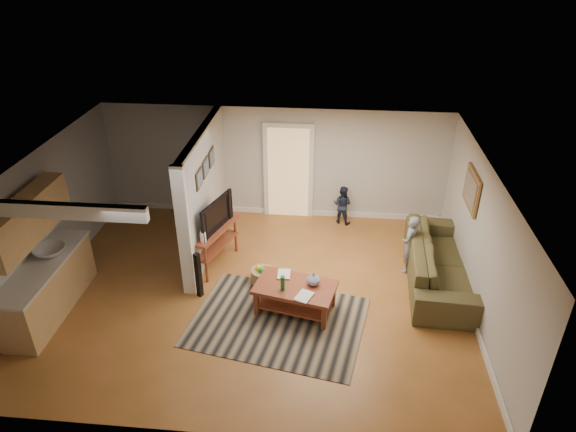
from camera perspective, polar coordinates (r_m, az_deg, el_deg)
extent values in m
plane|color=brown|center=(9.41, -3.46, -8.47)|extent=(7.50, 7.50, 0.00)
cube|color=beige|center=(11.34, -1.43, 5.92)|extent=(7.50, 0.04, 2.50)
cube|color=beige|center=(9.95, -25.56, -0.72)|extent=(0.04, 6.00, 2.50)
cube|color=beige|center=(8.96, 20.75, -3.00)|extent=(0.04, 6.00, 2.50)
cube|color=white|center=(8.12, -3.98, 5.59)|extent=(7.50, 6.00, 0.04)
cube|color=beige|center=(10.17, -9.18, 2.63)|extent=(0.15, 3.10, 2.50)
cube|color=white|center=(8.87, -11.49, -1.88)|extent=(0.22, 0.10, 2.50)
cube|color=white|center=(11.84, -1.38, 0.57)|extent=(7.50, 0.04, 0.12)
cube|color=white|center=(9.61, 19.33, -9.00)|extent=(0.04, 6.00, 0.12)
cube|color=#D8B272|center=(11.34, 0.06, 4.82)|extent=(0.90, 0.06, 2.10)
cube|color=tan|center=(9.63, -25.09, -7.33)|extent=(0.60, 2.20, 0.90)
cube|color=beige|center=(9.38, -25.69, -5.01)|extent=(0.64, 2.24, 0.05)
cube|color=tan|center=(8.97, -27.00, -0.33)|extent=(0.35, 2.00, 0.70)
imported|color=silver|center=(9.58, -24.89, -3.89)|extent=(0.54, 0.54, 0.19)
cube|color=black|center=(9.33, -9.88, 4.10)|extent=(0.03, 0.40, 0.34)
cube|color=black|center=(9.77, -9.18, 5.36)|extent=(0.03, 0.40, 0.34)
cube|color=black|center=(10.21, -8.53, 6.50)|extent=(0.03, 0.40, 0.34)
cube|color=olive|center=(9.57, 19.73, 2.74)|extent=(0.04, 0.90, 0.68)
cube|color=black|center=(8.78, -1.13, -11.62)|extent=(3.15, 2.55, 0.01)
imported|color=#463923|center=(10.08, 16.17, -6.85)|extent=(1.25, 2.85, 0.82)
cube|color=#5F2D16|center=(8.71, 0.81, -7.92)|extent=(1.47, 1.06, 0.07)
cube|color=silver|center=(8.70, 0.81, -7.90)|extent=(0.92, 0.64, 0.02)
cube|color=#5F2D16|center=(8.91, 0.80, -9.57)|extent=(1.34, 0.92, 0.03)
cube|color=#5F2D16|center=(8.79, -3.53, -9.61)|extent=(0.09, 0.09, 0.49)
cube|color=#5F2D16|center=(8.51, 4.01, -11.18)|extent=(0.09, 0.09, 0.49)
cube|color=#5F2D16|center=(9.24, -2.12, -7.32)|extent=(0.09, 0.09, 0.49)
cube|color=#5F2D16|center=(8.98, 5.04, -8.71)|extent=(0.09, 0.09, 0.49)
imported|color=navy|center=(8.73, 2.84, -7.58)|extent=(0.27, 0.27, 0.23)
cylinder|color=#155E2A|center=(8.52, -0.60, -7.47)|extent=(0.07, 0.07, 0.27)
imported|color=#998C4C|center=(8.94, -1.19, -6.54)|extent=(0.23, 0.30, 0.03)
imported|color=#66594C|center=(8.49, 1.08, -8.75)|extent=(0.34, 0.39, 0.02)
cube|color=#5F2D16|center=(9.80, -8.40, -1.42)|extent=(0.88, 1.40, 0.05)
cube|color=#5F2D16|center=(9.99, -8.25, -3.20)|extent=(0.79, 1.28, 0.03)
cylinder|color=#5F2D16|center=(9.69, -10.79, -4.80)|extent=(0.05, 0.05, 0.81)
cylinder|color=#5F2D16|center=(10.49, -7.43, -1.62)|extent=(0.05, 0.05, 0.81)
cylinder|color=#5F2D16|center=(9.53, -9.13, -5.26)|extent=(0.05, 0.05, 0.81)
cylinder|color=#5F2D16|center=(10.34, -5.85, -2.00)|extent=(0.05, 0.05, 0.81)
imported|color=black|center=(9.77, -8.30, -1.30)|extent=(0.46, 1.05, 0.61)
cylinder|color=white|center=(9.33, -9.42, -2.31)|extent=(0.11, 0.11, 0.20)
cube|color=black|center=(9.19, -9.92, -6.48)|extent=(0.12, 0.12, 0.89)
cube|color=black|center=(10.48, -7.81, -1.26)|extent=(0.12, 0.12, 0.94)
cylinder|color=olive|center=(9.56, -2.84, -6.70)|extent=(0.43, 0.43, 0.28)
sphere|color=red|center=(9.50, -2.50, -5.91)|extent=(0.13, 0.13, 0.13)
sphere|color=yellow|center=(9.49, -3.24, -5.84)|extent=(0.13, 0.13, 0.13)
sphere|color=#228A31|center=(9.41, -2.91, -6.03)|extent=(0.13, 0.13, 0.13)
imported|color=slate|center=(10.22, 12.99, -5.84)|extent=(0.42, 0.50, 1.17)
imported|color=#1B2339|center=(11.57, 5.94, -0.67)|extent=(0.52, 0.47, 0.88)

